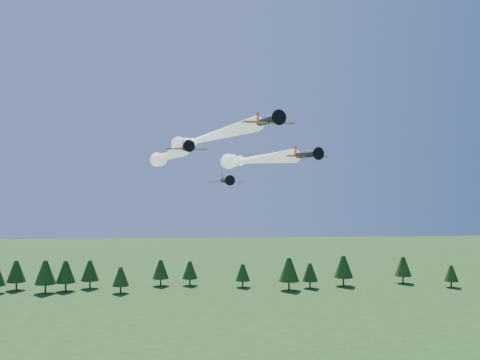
{
  "coord_description": "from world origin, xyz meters",
  "views": [
    {
      "loc": [
        -7.08,
        -91.27,
        39.45
      ],
      "look_at": [
        -0.69,
        0.0,
        40.09
      ],
      "focal_mm": 40.0,
      "sensor_mm": 36.0,
      "label": 1
    }
  ],
  "objects": [
    {
      "name": "plane_left",
      "position": [
        -15.33,
        30.5,
        45.57
      ],
      "size": [
        14.37,
        57.25,
        3.7
      ],
      "rotation": [
        0.0,
        0.0,
        0.17
      ],
      "color": "black",
      "rests_on": "ground"
    },
    {
      "name": "plane_slot",
      "position": [
        -2.82,
        7.48,
        40.05
      ],
      "size": [
        6.78,
        7.43,
        2.37
      ],
      "rotation": [
        0.0,
        0.0,
        0.18
      ],
      "color": "black",
      "rests_on": "ground"
    },
    {
      "name": "treeline",
      "position": [
        -12.76,
        110.07,
        6.76
      ],
      "size": [
        174.3,
        19.21,
        11.96
      ],
      "color": "#382314",
      "rests_on": "ground"
    },
    {
      "name": "plane_lead",
      "position": [
        -6.56,
        22.48,
        49.14
      ],
      "size": [
        21.69,
        60.2,
        3.7
      ],
      "rotation": [
        0.0,
        0.0,
        0.28
      ],
      "color": "black",
      "rests_on": "ground"
    },
    {
      "name": "plane_right",
      "position": [
        3.26,
        24.25,
        44.58
      ],
      "size": [
        18.16,
        40.84,
        3.7
      ],
      "rotation": [
        0.0,
        0.0,
        0.34
      ],
      "color": "black",
      "rests_on": "ground"
    }
  ]
}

